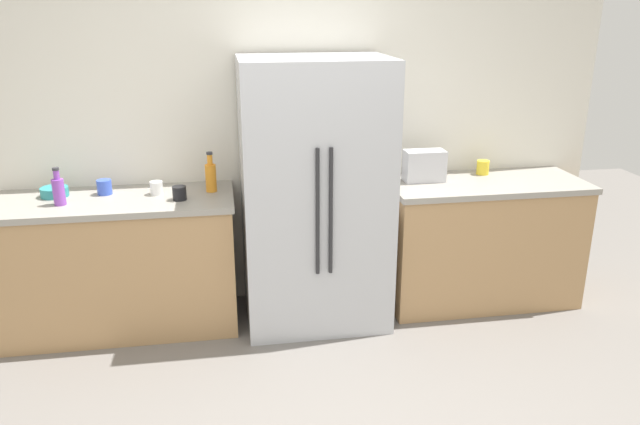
% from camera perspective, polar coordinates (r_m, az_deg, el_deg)
% --- Properties ---
extents(kitchen_back_panel, '(4.68, 0.10, 2.73)m').
position_cam_1_polar(kitchen_back_panel, '(4.24, -4.56, 9.58)').
color(kitchen_back_panel, silver).
rests_on(kitchen_back_panel, ground_plane).
extents(counter_left, '(1.50, 0.63, 0.89)m').
position_cam_1_polar(counter_left, '(4.19, -18.17, -4.56)').
color(counter_left, tan).
rests_on(counter_left, ground_plane).
extents(counter_right, '(1.37, 0.63, 0.89)m').
position_cam_1_polar(counter_right, '(4.51, 14.75, -2.57)').
color(counter_right, tan).
rests_on(counter_right, ground_plane).
extents(refrigerator, '(0.93, 0.73, 1.75)m').
position_cam_1_polar(refrigerator, '(3.97, -0.50, 1.69)').
color(refrigerator, '#B7BABF').
rests_on(refrigerator, ground_plane).
extents(toaster, '(0.28, 0.15, 0.21)m').
position_cam_1_polar(toaster, '(4.25, 9.71, 4.32)').
color(toaster, silver).
rests_on(toaster, counter_right).
extents(bottle_a, '(0.07, 0.07, 0.26)m').
position_cam_1_polar(bottle_a, '(4.01, -10.16, 3.38)').
color(bottle_a, orange).
rests_on(bottle_a, counter_left).
extents(bottle_b, '(0.07, 0.07, 0.23)m').
position_cam_1_polar(bottle_b, '(4.01, -23.23, 1.93)').
color(bottle_b, purple).
rests_on(bottle_b, counter_left).
extents(cup_a, '(0.09, 0.09, 0.09)m').
position_cam_1_polar(cup_a, '(4.14, -19.49, 2.25)').
color(cup_a, blue).
rests_on(cup_a, counter_left).
extents(cup_b, '(0.08, 0.08, 0.09)m').
position_cam_1_polar(cup_b, '(4.04, -15.02, 2.23)').
color(cup_b, white).
rests_on(cup_b, counter_left).
extents(cup_c, '(0.09, 0.09, 0.09)m').
position_cam_1_polar(cup_c, '(3.89, -12.99, 1.78)').
color(cup_c, black).
rests_on(cup_c, counter_left).
extents(cup_d, '(0.09, 0.09, 0.10)m').
position_cam_1_polar(cup_d, '(4.53, 14.96, 4.09)').
color(cup_d, yellow).
rests_on(cup_d, counter_right).
extents(bowl_a, '(0.17, 0.17, 0.06)m').
position_cam_1_polar(bowl_a, '(4.22, -23.55, 1.78)').
color(bowl_a, teal).
rests_on(bowl_a, counter_left).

